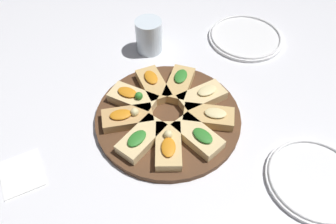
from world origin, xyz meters
TOP-DOWN VIEW (x-y plane):
  - ground_plane at (0.00, 0.00)m, footprint 3.00×3.00m
  - serving_board at (0.00, 0.00)m, footprint 0.38×0.38m
  - focaccia_slice_0 at (-0.01, -0.10)m, footprint 0.07×0.13m
  - focaccia_slice_1 at (0.06, -0.08)m, footprint 0.13×0.14m
  - focaccia_slice_2 at (0.10, -0.03)m, footprint 0.14×0.09m
  - focaccia_slice_3 at (0.09, 0.05)m, footprint 0.14×0.11m
  - focaccia_slice_4 at (0.04, 0.10)m, footprint 0.11×0.14m
  - focaccia_slice_5 at (-0.03, 0.10)m, footprint 0.09×0.14m
  - focaccia_slice_6 at (-0.09, 0.06)m, footprint 0.14×0.12m
  - focaccia_slice_7 at (-0.10, -0.02)m, footprint 0.14×0.08m
  - focaccia_slice_8 at (-0.07, -0.08)m, footprint 0.13×0.14m
  - plate_left at (-0.27, 0.34)m, footprint 0.24×0.24m
  - plate_right at (0.26, 0.28)m, footprint 0.22×0.22m
  - water_glass at (-0.29, 0.02)m, footprint 0.08×0.08m
  - napkin_stack at (0.07, -0.37)m, footprint 0.12×0.11m

SIDE VIEW (x-z plane):
  - ground_plane at x=0.00m, z-range 0.00..0.00m
  - napkin_stack at x=0.07m, z-range 0.00..0.01m
  - plate_left at x=-0.27m, z-range 0.00..0.02m
  - plate_right at x=0.26m, z-range 0.00..0.02m
  - serving_board at x=0.00m, z-range 0.00..0.02m
  - focaccia_slice_1 at x=0.06m, z-range 0.01..0.05m
  - focaccia_slice_3 at x=0.09m, z-range 0.01..0.05m
  - focaccia_slice_4 at x=0.04m, z-range 0.01..0.05m
  - focaccia_slice_5 at x=-0.03m, z-range 0.01..0.05m
  - focaccia_slice_6 at x=-0.09m, z-range 0.01..0.05m
  - focaccia_slice_7 at x=-0.10m, z-range 0.01..0.05m
  - focaccia_slice_0 at x=-0.01m, z-range 0.01..0.05m
  - focaccia_slice_2 at x=0.10m, z-range 0.01..0.05m
  - focaccia_slice_8 at x=-0.07m, z-range 0.01..0.05m
  - water_glass at x=-0.29m, z-range 0.00..0.11m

